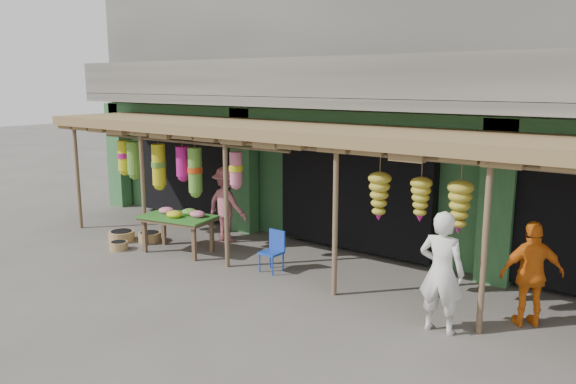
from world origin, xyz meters
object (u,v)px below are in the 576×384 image
Objects in this scene: flower_table at (179,218)px; person_vendor at (532,274)px; blue_chair at (274,248)px; person_front at (441,272)px; person_shopper at (227,204)px.

person_vendor is (6.99, 0.62, 0.05)m from flower_table.
flower_table reaches higher than blue_chair.
flower_table is at bearing -7.11° from person_front.
person_vendor is at bearing 5.40° from blue_chair.
person_front is 1.05× the size of person_shopper.
blue_chair is 4.64m from person_vendor.
person_vendor is at bearing -138.00° from person_front.
person_shopper reaches higher than blue_chair.
person_shopper is at bearing 156.32° from blue_chair.
person_vendor is 0.93× the size of person_shopper.
person_vendor reaches higher than blue_chair.
person_vendor is at bearing -5.47° from flower_table.
person_front reaches higher than flower_table.
blue_chair is at bearing 158.51° from person_shopper.
person_shopper is (0.24, 1.25, 0.11)m from flower_table.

